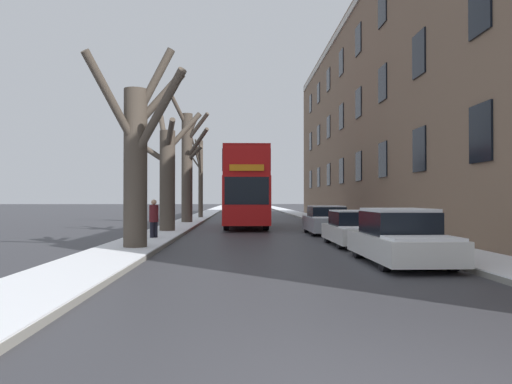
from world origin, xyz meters
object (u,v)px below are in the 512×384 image
(bare_tree_left_0, at_px, (137,156))
(bare_tree_left_2, at_px, (188,163))
(bare_tree_left_3, at_px, (200,175))
(oncoming_van, at_px, (237,203))
(parked_car_2, at_px, (327,221))
(pedestrian_left_sidewalk, at_px, (154,218))
(parked_car_0, at_px, (400,239))
(double_decker_bus, at_px, (246,185))
(bare_tree_left_1, at_px, (167,174))
(parked_car_1, at_px, (355,229))

(bare_tree_left_0, relative_size, bare_tree_left_2, 0.73)
(bare_tree_left_0, bearing_deg, bare_tree_left_3, 90.12)
(bare_tree_left_3, relative_size, oncoming_van, 1.24)
(parked_car_2, distance_m, pedestrian_left_sidewalk, 8.61)
(parked_car_0, bearing_deg, double_decker_bus, 102.71)
(bare_tree_left_1, xyz_separation_m, double_decker_bus, (3.93, 5.55, -0.39))
(bare_tree_left_2, height_order, parked_car_2, bare_tree_left_2)
(double_decker_bus, relative_size, parked_car_0, 2.24)
(bare_tree_left_2, distance_m, parked_car_1, 17.67)
(bare_tree_left_0, distance_m, bare_tree_left_3, 26.08)
(parked_car_1, height_order, oncoming_van, oncoming_van)
(bare_tree_left_3, height_order, double_decker_bus, bare_tree_left_3)
(bare_tree_left_3, bearing_deg, parked_car_1, -72.55)
(pedestrian_left_sidewalk, bearing_deg, bare_tree_left_3, 43.46)
(bare_tree_left_1, relative_size, parked_car_0, 1.36)
(bare_tree_left_2, relative_size, parked_car_1, 2.21)
(bare_tree_left_1, distance_m, bare_tree_left_3, 17.64)
(bare_tree_left_2, height_order, parked_car_1, bare_tree_left_2)
(bare_tree_left_2, xyz_separation_m, parked_car_0, (7.72, -20.60, -3.48))
(bare_tree_left_0, bearing_deg, parked_car_1, 14.74)
(bare_tree_left_1, height_order, double_decker_bus, bare_tree_left_1)
(parked_car_0, bearing_deg, oncoming_van, 97.42)
(bare_tree_left_2, distance_m, parked_car_2, 12.79)
(double_decker_bus, bearing_deg, parked_car_0, -77.29)
(bare_tree_left_1, xyz_separation_m, bare_tree_left_2, (0.07, 9.02, 1.20))
(bare_tree_left_3, height_order, parked_car_1, bare_tree_left_3)
(bare_tree_left_0, bearing_deg, bare_tree_left_2, 90.65)
(parked_car_1, height_order, pedestrian_left_sidewalk, pedestrian_left_sidewalk)
(bare_tree_left_1, height_order, pedestrian_left_sidewalk, bare_tree_left_1)
(pedestrian_left_sidewalk, bearing_deg, bare_tree_left_0, -134.23)
(parked_car_2, bearing_deg, bare_tree_left_0, -133.58)
(pedestrian_left_sidewalk, bearing_deg, parked_car_0, -89.17)
(bare_tree_left_0, xyz_separation_m, parked_car_1, (7.52, 1.98, -2.49))
(oncoming_van, bearing_deg, double_decker_bus, -88.01)
(bare_tree_left_0, height_order, pedestrian_left_sidewalk, bare_tree_left_0)
(bare_tree_left_1, xyz_separation_m, parked_car_1, (7.79, -6.48, -2.35))
(bare_tree_left_1, bearing_deg, double_decker_bus, 54.71)
(bare_tree_left_3, relative_size, parked_car_1, 1.62)
(bare_tree_left_3, bearing_deg, bare_tree_left_1, -90.70)
(bare_tree_left_2, bearing_deg, bare_tree_left_0, -89.35)
(parked_car_0, xyz_separation_m, parked_car_1, (0.00, 5.11, -0.06))
(parked_car_2, bearing_deg, pedestrian_left_sidewalk, -152.93)
(bare_tree_left_0, xyz_separation_m, parked_car_0, (7.52, -3.13, -2.43))
(parked_car_0, bearing_deg, bare_tree_left_2, 110.53)
(parked_car_2, bearing_deg, bare_tree_left_3, 112.63)
(bare_tree_left_2, bearing_deg, parked_car_1, -63.53)
(bare_tree_left_3, bearing_deg, pedestrian_left_sidewalk, -90.23)
(double_decker_bus, bearing_deg, bare_tree_left_1, -125.29)
(double_decker_bus, height_order, parked_car_0, double_decker_bus)
(bare_tree_left_2, xyz_separation_m, parked_car_2, (7.72, -9.57, -3.50))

